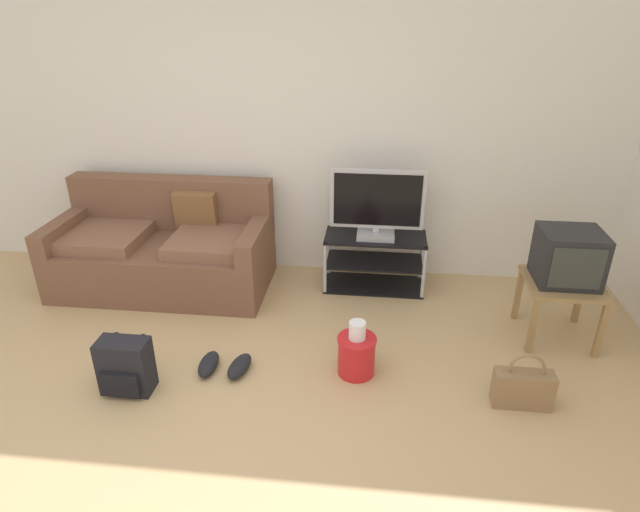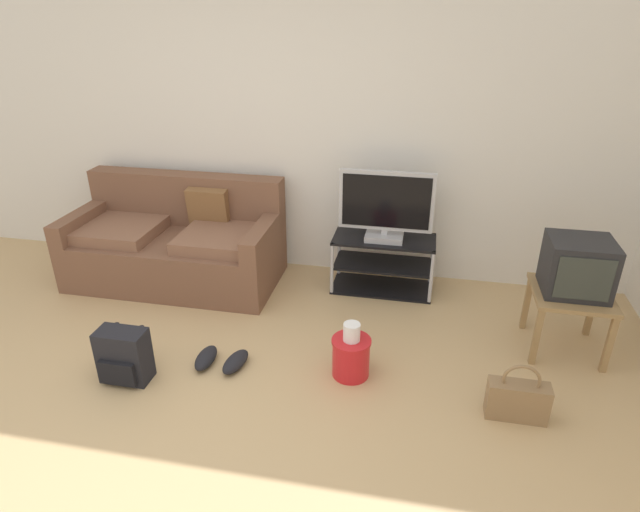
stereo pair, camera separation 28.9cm
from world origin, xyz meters
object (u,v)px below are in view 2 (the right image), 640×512
at_px(flat_tv, 386,207).
at_px(crt_tv, 578,266).
at_px(sneakers_pair, 221,360).
at_px(backpack, 124,356).
at_px(side_table, 570,302).
at_px(cleaning_bucket, 351,354).
at_px(handbag, 518,399).
at_px(tv_stand, 383,264).
at_px(couch, 178,244).

height_order(flat_tv, crt_tv, flat_tv).
distance_m(crt_tv, sneakers_pair, 2.48).
xyz_separation_m(flat_tv, backpack, (-1.52, -1.54, -0.58)).
xyz_separation_m(side_table, cleaning_bucket, (-1.43, -0.59, -0.22)).
bearing_deg(handbag, sneakers_pair, 176.40).
height_order(tv_stand, backpack, tv_stand).
bearing_deg(cleaning_bucket, flat_tv, 85.79).
relative_size(flat_tv, cleaning_bucket, 1.94).
xyz_separation_m(crt_tv, cleaning_bucket, (-1.43, -0.61, -0.48)).
bearing_deg(sneakers_pair, side_table, 16.38).
relative_size(crt_tv, sneakers_pair, 1.16).
relative_size(cleaning_bucket, sneakers_pair, 1.10).
xyz_separation_m(flat_tv, sneakers_pair, (-0.97, -1.28, -0.71)).
bearing_deg(side_table, couch, 171.26).
xyz_separation_m(backpack, cleaning_bucket, (1.43, 0.34, -0.02)).
bearing_deg(flat_tv, backpack, -134.62).
bearing_deg(couch, cleaning_bucket, -32.24).
height_order(flat_tv, backpack, flat_tv).
xyz_separation_m(crt_tv, sneakers_pair, (-2.31, -0.69, -0.60)).
bearing_deg(flat_tv, tv_stand, 90.00).
height_order(side_table, cleaning_bucket, side_table).
bearing_deg(flat_tv, sneakers_pair, -127.02).
relative_size(tv_stand, sneakers_pair, 2.36).
distance_m(couch, tv_stand, 1.80).
distance_m(couch, crt_tv, 3.18).
height_order(crt_tv, sneakers_pair, crt_tv).
height_order(crt_tv, cleaning_bucket, crt_tv).
bearing_deg(crt_tv, backpack, -161.63).
distance_m(couch, flat_tv, 1.85).
bearing_deg(cleaning_bucket, crt_tv, 23.18).
bearing_deg(handbag, tv_stand, 123.18).
bearing_deg(couch, handbag, -25.13).
bearing_deg(backpack, side_table, -1.66).
relative_size(tv_stand, backpack, 2.32).
bearing_deg(couch, side_table, -8.74).
distance_m(flat_tv, cleaning_bucket, 1.34).
distance_m(tv_stand, backpack, 2.18).
relative_size(tv_stand, crt_tv, 2.03).
bearing_deg(handbag, couch, 154.87).
relative_size(tv_stand, flat_tv, 1.11).
bearing_deg(tv_stand, cleaning_bucket, -94.13).
relative_size(crt_tv, cleaning_bucket, 1.06).
bearing_deg(flat_tv, couch, -176.02).
bearing_deg(crt_tv, handbag, -116.48).
height_order(handbag, cleaning_bucket, cleaning_bucket).
xyz_separation_m(tv_stand, handbag, (0.93, -1.43, -0.10)).
bearing_deg(couch, backpack, -78.97).
bearing_deg(backpack, crt_tv, -1.36).
relative_size(flat_tv, sneakers_pair, 2.13).
bearing_deg(handbag, crt_tv, 63.52).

